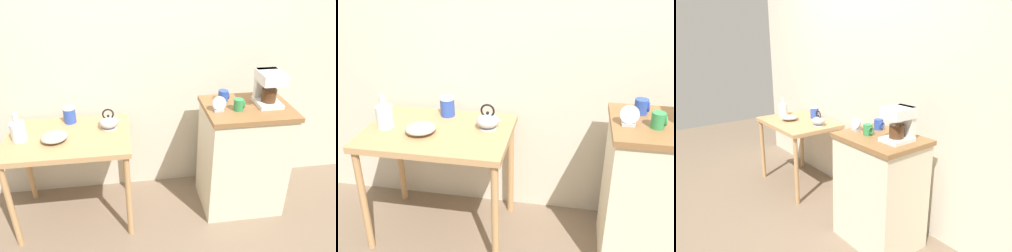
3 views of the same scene
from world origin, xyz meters
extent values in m
plane|color=#7A6651|center=(0.00, 0.00, 0.00)|extent=(8.00, 8.00, 0.00)
cube|color=beige|center=(0.10, 0.41, 1.40)|extent=(4.40, 0.10, 2.80)
cube|color=tan|center=(-0.69, -0.02, 0.74)|extent=(0.91, 0.62, 0.04)
cylinder|color=tan|center=(-1.10, -0.29, 0.36)|extent=(0.04, 0.04, 0.72)
cylinder|color=tan|center=(-0.27, -0.29, 0.36)|extent=(0.04, 0.04, 0.72)
cylinder|color=tan|center=(-1.10, 0.26, 0.36)|extent=(0.04, 0.04, 0.72)
cylinder|color=tan|center=(-0.27, 0.26, 0.36)|extent=(0.04, 0.04, 0.72)
cube|color=beige|center=(0.67, -0.04, 0.44)|extent=(0.63, 0.49, 0.89)
cube|color=olive|center=(0.67, -0.04, 0.90)|extent=(0.66, 0.52, 0.04)
cylinder|color=#9E998C|center=(-0.77, -0.08, 0.76)|extent=(0.09, 0.09, 0.01)
ellipsoid|color=#9E998C|center=(-0.77, -0.08, 0.79)|extent=(0.19, 0.19, 0.05)
cylinder|color=#B2B5BA|center=(-0.38, 0.06, 0.76)|extent=(0.12, 0.12, 0.01)
ellipsoid|color=#B2B5BA|center=(-0.38, 0.06, 0.81)|extent=(0.14, 0.14, 0.08)
cone|color=#B2B5BA|center=(-0.32, 0.06, 0.82)|extent=(0.07, 0.03, 0.05)
sphere|color=black|center=(-0.38, 0.06, 0.86)|extent=(0.02, 0.02, 0.02)
torus|color=black|center=(-0.38, 0.06, 0.88)|extent=(0.09, 0.01, 0.09)
cylinder|color=silver|center=(-1.02, -0.03, 0.83)|extent=(0.11, 0.11, 0.14)
cylinder|color=silver|center=(-1.02, -0.03, 0.94)|extent=(0.04, 0.04, 0.08)
cylinder|color=#2D4CAD|center=(-0.69, 0.20, 0.82)|extent=(0.09, 0.09, 0.12)
cylinder|color=white|center=(-0.69, 0.20, 0.89)|extent=(0.10, 0.10, 0.01)
cube|color=white|center=(0.83, -0.03, 0.94)|extent=(0.18, 0.22, 0.03)
cube|color=white|center=(0.83, 0.06, 1.05)|extent=(0.16, 0.05, 0.26)
cube|color=white|center=(0.83, -0.03, 1.14)|extent=(0.18, 0.22, 0.08)
cylinder|color=#4C2D19|center=(0.83, -0.04, 1.00)|extent=(0.11, 0.11, 0.10)
cylinder|color=#2D4CAD|center=(0.51, 0.08, 0.97)|extent=(0.08, 0.08, 0.09)
torus|color=#2D4CAD|center=(0.55, 0.08, 0.97)|extent=(0.01, 0.06, 0.06)
cylinder|color=#338C4C|center=(0.58, -0.10, 0.97)|extent=(0.07, 0.07, 0.09)
torus|color=#338C4C|center=(0.62, -0.10, 0.97)|extent=(0.01, 0.06, 0.06)
cube|color=#B2B5BA|center=(0.43, -0.09, 0.93)|extent=(0.07, 0.05, 0.02)
cylinder|color=#B2B5BA|center=(0.43, -0.09, 0.99)|extent=(0.10, 0.05, 0.10)
cylinder|color=black|center=(0.43, -0.09, 0.99)|extent=(0.09, 0.03, 0.09)
camera|label=1|loc=(-0.26, -2.25, 2.00)|focal=35.93mm
camera|label=2|loc=(0.12, -2.11, 1.86)|focal=42.64mm
camera|label=3|loc=(2.36, -1.70, 1.67)|focal=33.78mm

